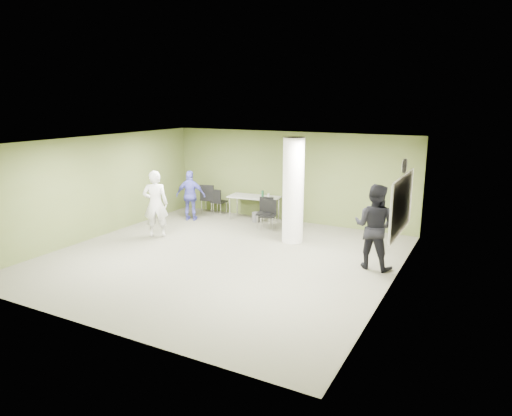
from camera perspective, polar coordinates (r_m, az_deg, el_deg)
The scene contains 17 objects.
floor at distance 11.19m, azimuth -4.30°, elevation -6.17°, with size 8.00×8.00×0.00m, color #4B4C3C.
ceiling at distance 10.59m, azimuth -4.56°, elevation 8.26°, with size 8.00×8.00×0.00m, color white.
wall_back at distance 14.28m, azimuth 4.15°, elevation 3.91°, with size 8.00×0.02×2.80m, color #4F5B2B.
wall_left at distance 13.34m, azimuth -19.15°, elevation 2.53°, with size 0.02×8.00×2.80m, color #4F5B2B.
wall_right_cream at distance 9.36m, azimuth 16.81°, elevation -1.66°, with size 0.02×8.00×2.80m, color beige.
column at distance 12.09m, azimuth 4.67°, elevation 2.18°, with size 0.56×0.56×2.80m, color silver.
whiteboard at distance 10.50m, azimuth 17.72°, elevation 0.43°, with size 0.05×2.30×1.30m.
wall_clock at distance 10.35m, azimuth 18.06°, elevation 5.02°, with size 0.06×0.32×0.32m.
folding_table at distance 14.43m, azimuth -0.18°, elevation 1.27°, with size 1.67×0.86×1.01m.
wastebasket at distance 14.32m, azimuth 0.02°, elevation -1.14°, with size 0.26×0.26×0.30m, color #4C4C4C.
chair_back_left at distance 15.32m, azimuth -5.97°, elevation 1.44°, with size 0.61×0.61×1.01m.
chair_back_right at distance 15.19m, azimuth -4.83°, elevation 1.04°, with size 0.44×0.44×0.87m.
chair_table_left at distance 13.64m, azimuth 1.20°, elevation -0.27°, with size 0.53×0.53×0.90m.
chair_table_right at distance 13.47m, azimuth 1.62°, elevation -0.54°, with size 0.52×0.52×0.86m.
woman_white at distance 12.91m, azimuth -12.45°, elevation 0.50°, with size 0.68×0.45×1.87m, color silver.
man_black at distance 10.56m, azimuth 14.56°, elevation -2.26°, with size 0.94×0.73×1.94m, color black.
man_blue at distance 14.52m, azimuth -8.16°, elevation 1.53°, with size 0.93×0.39×1.59m, color #4648AE.
Camera 1 is at (5.64, -8.91, 3.73)m, focal length 32.00 mm.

